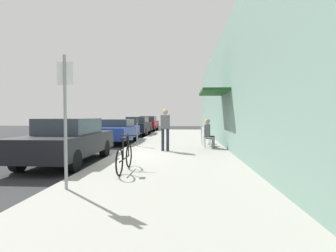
{
  "coord_description": "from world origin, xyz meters",
  "views": [
    {
      "loc": [
        2.72,
        -9.42,
        1.55
      ],
      "look_at": [
        1.53,
        8.77,
        0.84
      ],
      "focal_mm": 28.14,
      "sensor_mm": 36.0,
      "label": 1
    }
  ],
  "objects_px": {
    "parked_car_2": "(137,126)",
    "cafe_chair_1": "(206,135)",
    "street_sign": "(65,111)",
    "cafe_chair_2": "(204,134)",
    "seated_patron_0": "(209,132)",
    "parked_car_0": "(68,140)",
    "parking_meter": "(137,130)",
    "pedestrian_standing": "(165,126)",
    "bicycle_0": "(125,157)",
    "parked_car_1": "(117,131)",
    "parked_car_3": "(148,123)",
    "cafe_chair_0": "(207,137)"
  },
  "relations": [
    {
      "from": "parked_car_2",
      "to": "cafe_chair_1",
      "type": "xyz_separation_m",
      "value": [
        4.81,
        -8.17,
        -0.13
      ]
    },
    {
      "from": "street_sign",
      "to": "cafe_chair_2",
      "type": "xyz_separation_m",
      "value": [
        3.31,
        8.7,
        -1.02
      ]
    },
    {
      "from": "street_sign",
      "to": "seated_patron_0",
      "type": "relative_size",
      "value": 2.02
    },
    {
      "from": "parked_car_0",
      "to": "parking_meter",
      "type": "relative_size",
      "value": 3.33
    },
    {
      "from": "seated_patron_0",
      "to": "pedestrian_standing",
      "type": "xyz_separation_m",
      "value": [
        -1.86,
        -1.15,
        0.3
      ]
    },
    {
      "from": "parked_car_0",
      "to": "bicycle_0",
      "type": "distance_m",
      "value": 2.84
    },
    {
      "from": "seated_patron_0",
      "to": "cafe_chair_2",
      "type": "distance_m",
      "value": 1.86
    },
    {
      "from": "bicycle_0",
      "to": "parked_car_1",
      "type": "bearing_deg",
      "value": 105.94
    },
    {
      "from": "seated_patron_0",
      "to": "street_sign",
      "type": "bearing_deg",
      "value": -116.17
    },
    {
      "from": "pedestrian_standing",
      "to": "bicycle_0",
      "type": "bearing_deg",
      "value": -100.5
    },
    {
      "from": "parked_car_2",
      "to": "pedestrian_standing",
      "type": "relative_size",
      "value": 2.59
    },
    {
      "from": "parked_car_1",
      "to": "parking_meter",
      "type": "xyz_separation_m",
      "value": [
        1.55,
        -2.3,
        0.17
      ]
    },
    {
      "from": "parked_car_3",
      "to": "bicycle_0",
      "type": "distance_m",
      "value": 20.34
    },
    {
      "from": "parked_car_0",
      "to": "pedestrian_standing",
      "type": "height_order",
      "value": "pedestrian_standing"
    },
    {
      "from": "parking_meter",
      "to": "street_sign",
      "type": "relative_size",
      "value": 0.51
    },
    {
      "from": "parked_car_3",
      "to": "parking_meter",
      "type": "distance_m",
      "value": 14.68
    },
    {
      "from": "parked_car_3",
      "to": "cafe_chair_2",
      "type": "distance_m",
      "value": 14.05
    },
    {
      "from": "seated_patron_0",
      "to": "parking_meter",
      "type": "bearing_deg",
      "value": 172.22
    },
    {
      "from": "parked_car_3",
      "to": "seated_patron_0",
      "type": "xyz_separation_m",
      "value": [
        4.87,
        -15.05,
        0.04
      ]
    },
    {
      "from": "parked_car_1",
      "to": "bicycle_0",
      "type": "distance_m",
      "value": 8.24
    },
    {
      "from": "cafe_chair_1",
      "to": "cafe_chair_2",
      "type": "distance_m",
      "value": 1.06
    },
    {
      "from": "parking_meter",
      "to": "cafe_chair_0",
      "type": "distance_m",
      "value": 3.3
    },
    {
      "from": "parking_meter",
      "to": "parked_car_2",
      "type": "bearing_deg",
      "value": 100.32
    },
    {
      "from": "cafe_chair_1",
      "to": "cafe_chair_0",
      "type": "bearing_deg",
      "value": -89.93
    },
    {
      "from": "cafe_chair_0",
      "to": "seated_patron_0",
      "type": "bearing_deg",
      "value": -10.53
    },
    {
      "from": "parking_meter",
      "to": "pedestrian_standing",
      "type": "height_order",
      "value": "pedestrian_standing"
    },
    {
      "from": "parked_car_3",
      "to": "cafe_chair_1",
      "type": "bearing_deg",
      "value": -71.38
    },
    {
      "from": "seated_patron_0",
      "to": "cafe_chair_2",
      "type": "bearing_deg",
      "value": 91.8
    },
    {
      "from": "cafe_chair_0",
      "to": "cafe_chair_1",
      "type": "bearing_deg",
      "value": 90.07
    },
    {
      "from": "parked_car_3",
      "to": "parking_meter",
      "type": "height_order",
      "value": "parked_car_3"
    },
    {
      "from": "cafe_chair_2",
      "to": "parked_car_0",
      "type": "bearing_deg",
      "value": -132.11
    },
    {
      "from": "bicycle_0",
      "to": "cafe_chair_0",
      "type": "xyz_separation_m",
      "value": [
        2.54,
        5.18,
        0.14
      ]
    },
    {
      "from": "street_sign",
      "to": "cafe_chair_2",
      "type": "distance_m",
      "value": 9.36
    },
    {
      "from": "street_sign",
      "to": "cafe_chair_0",
      "type": "relative_size",
      "value": 2.99
    },
    {
      "from": "parking_meter",
      "to": "pedestrian_standing",
      "type": "bearing_deg",
      "value": -47.76
    },
    {
      "from": "parked_car_0",
      "to": "parked_car_3",
      "type": "distance_m",
      "value": 18.52
    },
    {
      "from": "parked_car_0",
      "to": "seated_patron_0",
      "type": "relative_size",
      "value": 3.41
    },
    {
      "from": "parked_car_0",
      "to": "cafe_chair_2",
      "type": "bearing_deg",
      "value": 47.89
    },
    {
      "from": "parked_car_3",
      "to": "cafe_chair_0",
      "type": "xyz_separation_m",
      "value": [
        4.81,
        -15.04,
        -0.15
      ]
    },
    {
      "from": "parking_meter",
      "to": "bicycle_0",
      "type": "xyz_separation_m",
      "value": [
        0.71,
        -5.62,
        -0.41
      ]
    },
    {
      "from": "parked_car_3",
      "to": "street_sign",
      "type": "relative_size",
      "value": 1.69
    },
    {
      "from": "parked_car_2",
      "to": "pedestrian_standing",
      "type": "distance_m",
      "value": 10.56
    },
    {
      "from": "parked_car_0",
      "to": "cafe_chair_0",
      "type": "bearing_deg",
      "value": 35.9
    },
    {
      "from": "bicycle_0",
      "to": "cafe_chair_1",
      "type": "height_order",
      "value": "bicycle_0"
    },
    {
      "from": "parking_meter",
      "to": "pedestrian_standing",
      "type": "relative_size",
      "value": 0.78
    },
    {
      "from": "parking_meter",
      "to": "cafe_chair_0",
      "type": "bearing_deg",
      "value": -7.73
    },
    {
      "from": "cafe_chair_1",
      "to": "parked_car_0",
      "type": "bearing_deg",
      "value": -138.47
    },
    {
      "from": "parked_car_2",
      "to": "bicycle_0",
      "type": "distance_m",
      "value": 14.31
    },
    {
      "from": "parked_car_3",
      "to": "cafe_chair_0",
      "type": "bearing_deg",
      "value": -72.27
    },
    {
      "from": "cafe_chair_1",
      "to": "parked_car_1",
      "type": "bearing_deg",
      "value": 157.71
    }
  ]
}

